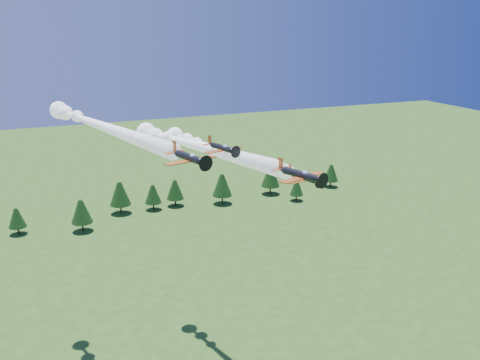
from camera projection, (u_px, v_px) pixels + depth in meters
name	position (u px, v px, depth m)	size (l,w,h in m)	color
plane_lead	(191.00, 144.00, 94.12)	(19.34, 44.70, 3.70)	black
plane_left	(97.00, 124.00, 96.87)	(19.21, 54.94, 3.70)	black
plane_right	(214.00, 148.00, 107.45)	(15.63, 45.18, 3.70)	black
plane_slot	(222.00, 148.00, 85.55)	(6.90, 7.64, 2.42)	black
treeline	(145.00, 196.00, 193.98)	(176.49, 19.70, 11.94)	#382314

